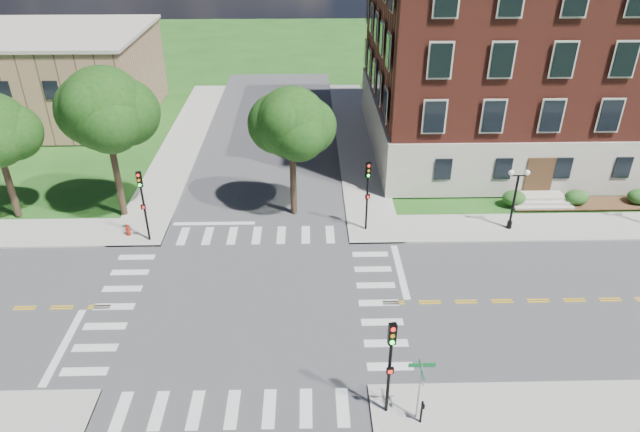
{
  "coord_description": "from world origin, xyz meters",
  "views": [
    {
      "loc": [
        3.42,
        -24.6,
        19.6
      ],
      "look_at": [
        4.07,
        4.09,
        3.2
      ],
      "focal_mm": 32.0,
      "sensor_mm": 36.0,
      "label": 1
    }
  ],
  "objects_px": {
    "twin_lamp_west": "(515,196)",
    "traffic_signal_nw": "(142,197)",
    "street_sign_pole": "(421,380)",
    "push_button_post": "(422,411)",
    "traffic_signal_se": "(390,357)",
    "fire_hydrant": "(128,230)",
    "traffic_signal_ne": "(368,188)"
  },
  "relations": [
    {
      "from": "traffic_signal_ne",
      "to": "push_button_post",
      "type": "xyz_separation_m",
      "value": [
        0.84,
        -15.86,
        -2.39
      ]
    },
    {
      "from": "traffic_signal_nw",
      "to": "twin_lamp_west",
      "type": "relative_size",
      "value": 1.13
    },
    {
      "from": "street_sign_pole",
      "to": "push_button_post",
      "type": "distance_m",
      "value": 1.54
    },
    {
      "from": "traffic_signal_ne",
      "to": "push_button_post",
      "type": "relative_size",
      "value": 4.0
    },
    {
      "from": "push_button_post",
      "to": "fire_hydrant",
      "type": "relative_size",
      "value": 1.6
    },
    {
      "from": "twin_lamp_west",
      "to": "street_sign_pole",
      "type": "relative_size",
      "value": 1.36
    },
    {
      "from": "fire_hydrant",
      "to": "street_sign_pole",
      "type": "bearing_deg",
      "value": -43.08
    },
    {
      "from": "traffic_signal_ne",
      "to": "push_button_post",
      "type": "distance_m",
      "value": 16.06
    },
    {
      "from": "traffic_signal_nw",
      "to": "twin_lamp_west",
      "type": "bearing_deg",
      "value": 2.28
    },
    {
      "from": "traffic_signal_ne",
      "to": "traffic_signal_nw",
      "type": "bearing_deg",
      "value": -175.79
    },
    {
      "from": "traffic_signal_nw",
      "to": "push_button_post",
      "type": "xyz_separation_m",
      "value": [
        14.85,
        -14.83,
        -2.39
      ]
    },
    {
      "from": "traffic_signal_se",
      "to": "twin_lamp_west",
      "type": "relative_size",
      "value": 1.13
    },
    {
      "from": "traffic_signal_nw",
      "to": "push_button_post",
      "type": "height_order",
      "value": "traffic_signal_nw"
    },
    {
      "from": "traffic_signal_se",
      "to": "fire_hydrant",
      "type": "distance_m",
      "value": 21.22
    },
    {
      "from": "traffic_signal_se",
      "to": "traffic_signal_ne",
      "type": "height_order",
      "value": "same"
    },
    {
      "from": "traffic_signal_ne",
      "to": "fire_hydrant",
      "type": "xyz_separation_m",
      "value": [
        -15.5,
        -0.42,
        -2.72
      ]
    },
    {
      "from": "street_sign_pole",
      "to": "push_button_post",
      "type": "relative_size",
      "value": 2.58
    },
    {
      "from": "street_sign_pole",
      "to": "fire_hydrant",
      "type": "distance_m",
      "value": 22.27
    },
    {
      "from": "traffic_signal_se",
      "to": "fire_hydrant",
      "type": "xyz_separation_m",
      "value": [
        -14.98,
        14.78,
        -2.72
      ]
    },
    {
      "from": "traffic_signal_ne",
      "to": "traffic_signal_nw",
      "type": "distance_m",
      "value": 14.05
    },
    {
      "from": "traffic_signal_nw",
      "to": "fire_hydrant",
      "type": "distance_m",
      "value": 3.16
    },
    {
      "from": "traffic_signal_se",
      "to": "traffic_signal_nw",
      "type": "height_order",
      "value": "same"
    },
    {
      "from": "twin_lamp_west",
      "to": "traffic_signal_nw",
      "type": "bearing_deg",
      "value": -177.72
    },
    {
      "from": "twin_lamp_west",
      "to": "street_sign_pole",
      "type": "distance_m",
      "value": 17.83
    },
    {
      "from": "traffic_signal_nw",
      "to": "fire_hydrant",
      "type": "bearing_deg",
      "value": 157.82
    },
    {
      "from": "street_sign_pole",
      "to": "fire_hydrant",
      "type": "bearing_deg",
      "value": 136.92
    },
    {
      "from": "traffic_signal_se",
      "to": "fire_hydrant",
      "type": "relative_size",
      "value": 6.4
    },
    {
      "from": "street_sign_pole",
      "to": "fire_hydrant",
      "type": "xyz_separation_m",
      "value": [
        -16.21,
        15.16,
        -1.84
      ]
    },
    {
      "from": "traffic_signal_ne",
      "to": "street_sign_pole",
      "type": "relative_size",
      "value": 1.55
    },
    {
      "from": "traffic_signal_ne",
      "to": "fire_hydrant",
      "type": "relative_size",
      "value": 6.4
    },
    {
      "from": "traffic_signal_se",
      "to": "street_sign_pole",
      "type": "bearing_deg",
      "value": -17.22
    },
    {
      "from": "fire_hydrant",
      "to": "traffic_signal_ne",
      "type": "bearing_deg",
      "value": 1.56
    }
  ]
}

